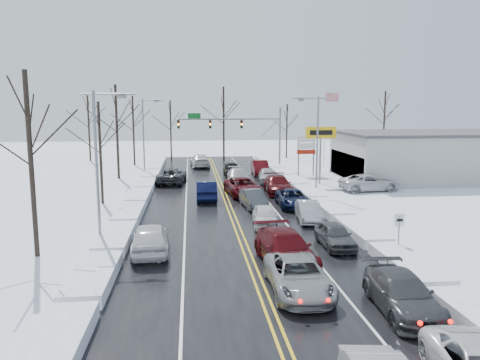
{
  "coord_description": "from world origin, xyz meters",
  "views": [
    {
      "loc": [
        -3.06,
        -31.7,
        8.12
      ],
      "look_at": [
        0.71,
        3.63,
        2.5
      ],
      "focal_mm": 35.0,
      "sensor_mm": 36.0,
      "label": 1
    }
  ],
  "objects": [
    {
      "name": "ground",
      "position": [
        0.0,
        0.0,
        0.0
      ],
      "size": [
        160.0,
        160.0,
        0.0
      ],
      "primitive_type": "plane",
      "color": "white",
      "rests_on": "ground"
    },
    {
      "name": "road_surface",
      "position": [
        0.0,
        2.0,
        0.01
      ],
      "size": [
        14.0,
        84.0,
        0.01
      ],
      "primitive_type": "cube",
      "color": "black",
      "rests_on": "ground"
    },
    {
      "name": "snow_bank_left",
      "position": [
        -7.6,
        2.0,
        0.0
      ],
      "size": [
        1.83,
        72.0,
        0.64
      ],
      "primitive_type": "cube",
      "color": "white",
      "rests_on": "ground"
    },
    {
      "name": "snow_bank_right",
      "position": [
        7.6,
        2.0,
        0.0
      ],
      "size": [
        1.83,
        72.0,
        0.64
      ],
      "primitive_type": "cube",
      "color": "white",
      "rests_on": "ground"
    },
    {
      "name": "traffic_signal_mast",
      "position": [
        3.45,
        27.99,
        5.48
      ],
      "size": [
        13.28,
        0.39,
        8.0
      ],
      "color": "slate",
      "rests_on": "ground"
    },
    {
      "name": "tires_plus_sign",
      "position": [
        10.5,
        15.99,
        4.99
      ],
      "size": [
        3.2,
        0.34,
        6.0
      ],
      "color": "slate",
      "rests_on": "ground"
    },
    {
      "name": "used_vehicles_sign",
      "position": [
        10.5,
        22.0,
        3.32
      ],
      "size": [
        2.2,
        0.22,
        4.65
      ],
      "color": "slate",
      "rests_on": "ground"
    },
    {
      "name": "speed_limit_sign",
      "position": [
        8.2,
        -8.0,
        1.63
      ],
      "size": [
        0.55,
        0.09,
        2.35
      ],
      "color": "slate",
      "rests_on": "ground"
    },
    {
      "name": "flagpole",
      "position": [
        15.17,
        30.0,
        5.93
      ],
      "size": [
        1.87,
        1.2,
        10.0
      ],
      "color": "silver",
      "rests_on": "ground"
    },
    {
      "name": "dealership_building",
      "position": [
        23.98,
        18.0,
        2.66
      ],
      "size": [
        20.4,
        12.4,
        5.3
      ],
      "color": "#A9A8A4",
      "rests_on": "ground"
    },
    {
      "name": "streetlight_ne",
      "position": [
        8.3,
        10.0,
        5.31
      ],
      "size": [
        3.2,
        0.25,
        9.0
      ],
      "color": "slate",
      "rests_on": "ground"
    },
    {
      "name": "streetlight_sw",
      "position": [
        -8.3,
        -4.0,
        5.31
      ],
      "size": [
        3.2,
        0.25,
        9.0
      ],
      "color": "slate",
      "rests_on": "ground"
    },
    {
      "name": "streetlight_nw",
      "position": [
        -8.3,
        24.0,
        5.31
      ],
      "size": [
        3.2,
        0.25,
        9.0
      ],
      "color": "slate",
      "rests_on": "ground"
    },
    {
      "name": "tree_left_b",
      "position": [
        -11.5,
        -6.0,
        6.99
      ],
      "size": [
        4.0,
        4.0,
        10.0
      ],
      "color": "#2D231C",
      "rests_on": "ground"
    },
    {
      "name": "tree_left_c",
      "position": [
        -10.5,
        8.0,
        5.94
      ],
      "size": [
        3.4,
        3.4,
        8.5
      ],
      "color": "#2D231C",
      "rests_on": "ground"
    },
    {
      "name": "tree_left_d",
      "position": [
        -11.2,
        22.0,
        7.33
      ],
      "size": [
        4.2,
        4.2,
        10.5
      ],
      "color": "#2D231C",
      "rests_on": "ground"
    },
    {
      "name": "tree_left_e",
      "position": [
        -10.8,
        34.0,
        6.64
      ],
      "size": [
        3.8,
        3.8,
        9.5
      ],
      "color": "#2D231C",
      "rests_on": "ground"
    },
    {
      "name": "tree_far_a",
      "position": [
        -18.0,
        40.0,
        6.99
      ],
      "size": [
        4.0,
        4.0,
        10.0
      ],
      "color": "#2D231C",
      "rests_on": "ground"
    },
    {
      "name": "tree_far_b",
      "position": [
        -6.0,
        41.0,
        6.29
      ],
      "size": [
        3.6,
        3.6,
        9.0
      ],
      "color": "#2D231C",
      "rests_on": "ground"
    },
    {
      "name": "tree_far_c",
      "position": [
        2.0,
        39.0,
        7.68
      ],
      "size": [
        4.4,
        4.4,
        11.0
      ],
      "color": "#2D231C",
      "rests_on": "ground"
    },
    {
      "name": "tree_far_d",
      "position": [
        12.0,
        40.5,
        5.94
      ],
      "size": [
        3.4,
        3.4,
        8.5
      ],
      "color": "#2D231C",
      "rests_on": "ground"
    },
    {
      "name": "tree_far_e",
      "position": [
        28.0,
        41.0,
        7.33
      ],
      "size": [
        4.2,
        4.2,
        10.5
      ],
      "color": "#2D231C",
      "rests_on": "ground"
    },
    {
      "name": "queued_car_2",
      "position": [
        1.58,
        -12.45,
        0.0
      ],
      "size": [
        2.55,
        5.41,
        1.49
      ],
      "primitive_type": "imported",
      "rotation": [
        0.0,
        0.0,
        -0.01
      ],
      "color": "gray",
      "rests_on": "ground"
    },
    {
      "name": "queued_car_3",
      "position": [
        1.75,
        -8.76,
        0.0
      ],
      "size": [
        2.9,
        6.05,
        1.7
      ],
      "primitive_type": "imported",
      "rotation": [
        0.0,
        0.0,
        0.09
      ],
      "color": "#4C0A0F",
      "rests_on": "ground"
    },
    {
      "name": "queued_car_4",
      "position": [
        1.94,
        -1.0,
        0.0
      ],
      "size": [
        2.04,
        4.3,
        1.42
      ],
      "primitive_type": "imported",
      "rotation": [
        0.0,
        0.0,
        -0.09
      ],
      "color": "white",
      "rests_on": "ground"
    },
    {
      "name": "queued_car_5",
      "position": [
        1.94,
        5.08,
        0.0
      ],
      "size": [
        1.99,
        4.52,
        1.44
      ],
      "primitive_type": "imported",
      "rotation": [
        0.0,
        0.0,
        0.11
      ],
      "color": "#3E4043",
      "rests_on": "ground"
    },
    {
      "name": "queued_car_6",
      "position": [
        1.67,
        10.32,
        0.0
      ],
      "size": [
        3.37,
        6.08,
        1.61
      ],
      "primitive_type": "imported",
      "rotation": [
        0.0,
        0.0,
        0.12
      ],
      "color": "#4F0A11",
      "rests_on": "ground"
    },
    {
      "name": "queued_car_7",
      "position": [
        1.92,
        16.58,
        0.0
      ],
      "size": [
        2.51,
        5.73,
        1.64
      ],
      "primitive_type": "imported",
      "rotation": [
        0.0,
        0.0,
        -0.04
      ],
      "color": "#ACAFB4",
      "rests_on": "ground"
    },
    {
      "name": "queued_car_8",
      "position": [
        1.81,
        22.61,
        0.0
      ],
      "size": [
        1.94,
        4.74,
        1.61
      ],
      "primitive_type": "imported",
      "rotation": [
        0.0,
        0.0,
        0.01
      ],
      "color": "black",
      "rests_on": "ground"
    },
    {
      "name": "queued_car_11",
      "position": [
        5.25,
        -14.8,
        0.0
      ],
      "size": [
        2.37,
        5.24,
        1.49
      ],
      "primitive_type": "imported",
      "rotation": [
        0.0,
        0.0,
        -0.06
      ],
      "color": "#3C3E41",
      "rests_on": "ground"
    },
    {
      "name": "queued_car_12",
      "position": [
        5.22,
        -6.1,
        0.0
      ],
      "size": [
        1.69,
        4.12,
        1.4
      ],
      "primitive_type": "imported",
      "rotation": [
        0.0,
        0.0,
        0.01
      ],
      "color": "#404245",
      "rests_on": "ground"
    },
    {
      "name": "queued_car_13",
      "position": [
        5.25,
        0.12,
        0.0
      ],
      "size": [
        1.93,
        4.43,
        1.42
      ],
      "primitive_type": "imported",
      "rotation": [
        0.0,
        0.0,
        -0.1
      ],
      "color": "#ABAEB4",
      "rests_on": "ground"
    },
    {
      "name": "queued_car_14",
      "position": [
        5.16,
        5.01,
        0.0
      ],
      "size": [
        2.48,
        5.09,
        1.39
      ],
      "primitive_type": "imported",
      "rotation": [
        0.0,
        0.0,
        -0.03
      ],
      "color": "black",
      "rests_on": "ground"
    },
    {
      "name": "queued_car_15",
      "position": [
        5.06,
        11.01,
        0.0
      ],
      "size": [
        2.48,
        5.75,
        1.65
      ],
      "primitive_type": "imported",
      "rotation": [
        0.0,
        0.0,
        -0.03
      ],
      "color": "#44090C",
      "rests_on": "ground"
    },
    {
      "name": "queued_car_16",
      "position": [
        5.11,
        17.17,
        0.0
      ],
      "size": [
        2.32,
        4.82,
        1.59
      ],
      "primitive_type": "imported",
      "rotation": [
        0.0,
        0.0,
        -0.1
      ],
      "color": "#BBBBBD",
      "rests_on": "ground"
    },
    {
      "name": "queued_car_17",
      "position": [
        5.18,
        22.95,
        0.0
      ],
      "size": [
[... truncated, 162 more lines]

